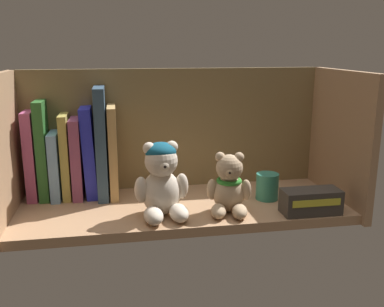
{
  "coord_description": "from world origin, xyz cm",
  "views": [
    {
      "loc": [
        -13.37,
        -87.45,
        35.59
      ],
      "look_at": [
        2.06,
        0.0,
        13.3
      ],
      "focal_mm": 40.36,
      "sensor_mm": 36.0,
      "label": 1
    }
  ],
  "objects_px": {
    "book_1": "(44,150)",
    "book_6": "(102,141)",
    "book_3": "(66,155)",
    "book_7": "(113,150)",
    "teddy_bear_smaller": "(229,187)",
    "pillar_candle": "(268,187)",
    "book_2": "(57,164)",
    "book_5": "(90,151)",
    "teddy_bear_larger": "(162,181)",
    "book_4": "(77,157)",
    "small_product_box": "(311,201)",
    "book_0": "(32,155)"
  },
  "relations": [
    {
      "from": "book_1",
      "to": "book_6",
      "type": "xyz_separation_m",
      "value": [
        0.13,
        0.0,
        0.01
      ]
    },
    {
      "from": "book_3",
      "to": "book_7",
      "type": "height_order",
      "value": "book_7"
    },
    {
      "from": "teddy_bear_smaller",
      "to": "pillar_candle",
      "type": "xyz_separation_m",
      "value": [
        0.11,
        0.06,
        -0.02
      ]
    },
    {
      "from": "book_2",
      "to": "teddy_bear_smaller",
      "type": "distance_m",
      "value": 0.4
    },
    {
      "from": "book_2",
      "to": "book_6",
      "type": "bearing_deg",
      "value": 0.0
    },
    {
      "from": "book_6",
      "to": "teddy_bear_smaller",
      "type": "xyz_separation_m",
      "value": [
        0.26,
        -0.17,
        -0.07
      ]
    },
    {
      "from": "book_5",
      "to": "teddy_bear_larger",
      "type": "height_order",
      "value": "book_5"
    },
    {
      "from": "book_4",
      "to": "book_5",
      "type": "bearing_deg",
      "value": 0.0
    },
    {
      "from": "pillar_candle",
      "to": "book_5",
      "type": "bearing_deg",
      "value": 164.57
    },
    {
      "from": "book_6",
      "to": "book_7",
      "type": "bearing_deg",
      "value": 0.0
    },
    {
      "from": "book_5",
      "to": "book_1",
      "type": "bearing_deg",
      "value": 180.0
    },
    {
      "from": "book_2",
      "to": "book_3",
      "type": "xyz_separation_m",
      "value": [
        0.02,
        0.0,
        0.02
      ]
    },
    {
      "from": "book_1",
      "to": "book_2",
      "type": "relative_size",
      "value": 1.46
    },
    {
      "from": "book_4",
      "to": "book_6",
      "type": "distance_m",
      "value": 0.07
    },
    {
      "from": "teddy_bear_larger",
      "to": "small_product_box",
      "type": "relative_size",
      "value": 1.27
    },
    {
      "from": "book_7",
      "to": "teddy_bear_larger",
      "type": "height_order",
      "value": "book_7"
    },
    {
      "from": "pillar_candle",
      "to": "book_7",
      "type": "bearing_deg",
      "value": 162.29
    },
    {
      "from": "book_1",
      "to": "book_3",
      "type": "relative_size",
      "value": 1.16
    },
    {
      "from": "book_3",
      "to": "book_4",
      "type": "xyz_separation_m",
      "value": [
        0.02,
        0.0,
        -0.0
      ]
    },
    {
      "from": "book_3",
      "to": "book_6",
      "type": "xyz_separation_m",
      "value": [
        0.08,
        0.0,
        0.03
      ]
    },
    {
      "from": "book_0",
      "to": "book_7",
      "type": "relative_size",
      "value": 0.96
    },
    {
      "from": "book_4",
      "to": "teddy_bear_smaller",
      "type": "bearing_deg",
      "value": -28.05
    },
    {
      "from": "pillar_candle",
      "to": "teddy_bear_smaller",
      "type": "bearing_deg",
      "value": -150.87
    },
    {
      "from": "book_4",
      "to": "book_7",
      "type": "relative_size",
      "value": 0.87
    },
    {
      "from": "book_1",
      "to": "pillar_candle",
      "type": "distance_m",
      "value": 0.51
    },
    {
      "from": "book_4",
      "to": "teddy_bear_larger",
      "type": "relative_size",
      "value": 1.18
    },
    {
      "from": "small_product_box",
      "to": "book_5",
      "type": "bearing_deg",
      "value": 156.0
    },
    {
      "from": "book_2",
      "to": "teddy_bear_larger",
      "type": "distance_m",
      "value": 0.27
    },
    {
      "from": "book_3",
      "to": "teddy_bear_smaller",
      "type": "bearing_deg",
      "value": -26.33
    },
    {
      "from": "book_5",
      "to": "teddy_bear_smaller",
      "type": "xyz_separation_m",
      "value": [
        0.28,
        -0.17,
        -0.05
      ]
    },
    {
      "from": "book_0",
      "to": "book_5",
      "type": "bearing_deg",
      "value": 0.0
    },
    {
      "from": "book_6",
      "to": "book_2",
      "type": "bearing_deg",
      "value": 180.0
    },
    {
      "from": "book_1",
      "to": "small_product_box",
      "type": "relative_size",
      "value": 1.84
    },
    {
      "from": "book_1",
      "to": "teddy_bear_smaller",
      "type": "distance_m",
      "value": 0.42
    },
    {
      "from": "book_1",
      "to": "book_6",
      "type": "relative_size",
      "value": 0.89
    },
    {
      "from": "book_0",
      "to": "book_6",
      "type": "xyz_separation_m",
      "value": [
        0.15,
        0.0,
        0.03
      ]
    },
    {
      "from": "book_0",
      "to": "book_6",
      "type": "height_order",
      "value": "book_6"
    },
    {
      "from": "book_1",
      "to": "teddy_bear_smaller",
      "type": "height_order",
      "value": "book_1"
    },
    {
      "from": "book_3",
      "to": "small_product_box",
      "type": "height_order",
      "value": "book_3"
    },
    {
      "from": "book_3",
      "to": "book_7",
      "type": "distance_m",
      "value": 0.1
    },
    {
      "from": "book_5",
      "to": "teddy_bear_larger",
      "type": "relative_size",
      "value": 1.34
    },
    {
      "from": "book_0",
      "to": "book_2",
      "type": "height_order",
      "value": "book_0"
    },
    {
      "from": "book_2",
      "to": "book_7",
      "type": "height_order",
      "value": "book_7"
    },
    {
      "from": "book_0",
      "to": "book_1",
      "type": "relative_size",
      "value": 0.9
    },
    {
      "from": "book_0",
      "to": "book_3",
      "type": "height_order",
      "value": "book_0"
    },
    {
      "from": "pillar_candle",
      "to": "teddy_bear_larger",
      "type": "bearing_deg",
      "value": -167.95
    },
    {
      "from": "book_4",
      "to": "teddy_bear_larger",
      "type": "xyz_separation_m",
      "value": [
        0.18,
        -0.16,
        -0.02
      ]
    },
    {
      "from": "book_3",
      "to": "teddy_bear_larger",
      "type": "height_order",
      "value": "book_3"
    },
    {
      "from": "book_3",
      "to": "teddy_bear_larger",
      "type": "distance_m",
      "value": 0.26
    },
    {
      "from": "teddy_bear_smaller",
      "to": "pillar_candle",
      "type": "bearing_deg",
      "value": 29.13
    }
  ]
}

